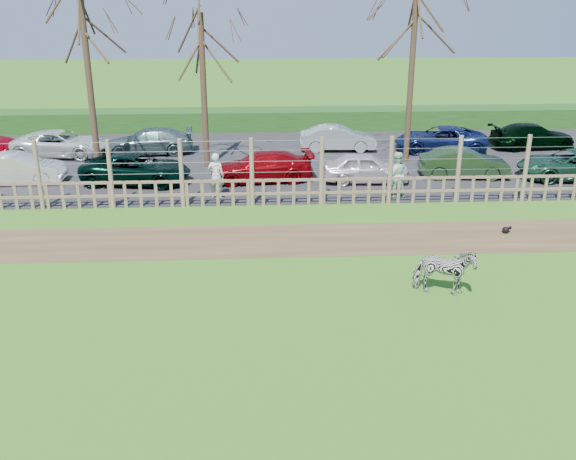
{
  "coord_description": "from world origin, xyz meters",
  "views": [
    {
      "loc": [
        0.11,
        -14.19,
        7.41
      ],
      "look_at": [
        1.0,
        2.5,
        1.1
      ],
      "focal_mm": 40.0,
      "sensor_mm": 36.0,
      "label": 1
    }
  ],
  "objects_px": {
    "crow": "(506,230)",
    "car_3": "(262,167)",
    "tree_right": "(413,42)",
    "visitor_a": "(216,176)",
    "tree_left": "(85,37)",
    "car_6": "(572,165)",
    "zebra": "(444,271)",
    "tree_mid": "(202,54)",
    "car_1": "(18,168)",
    "car_2": "(136,169)",
    "car_13": "(532,136)",
    "car_11": "(338,138)",
    "car_4": "(366,168)",
    "car_8": "(60,144)",
    "car_12": "(441,139)",
    "car_5": "(464,163)",
    "car_9": "(149,141)",
    "visitor_b": "(396,175)"
  },
  "relations": [
    {
      "from": "tree_left",
      "to": "car_3",
      "type": "xyz_separation_m",
      "value": [
        6.89,
        -1.45,
        -4.98
      ]
    },
    {
      "from": "visitor_b",
      "to": "tree_left",
      "type": "bearing_deg",
      "value": -23.46
    },
    {
      "from": "visitor_a",
      "to": "car_6",
      "type": "height_order",
      "value": "visitor_a"
    },
    {
      "from": "car_12",
      "to": "car_3",
      "type": "bearing_deg",
      "value": -54.36
    },
    {
      "from": "visitor_b",
      "to": "car_2",
      "type": "relative_size",
      "value": 0.4
    },
    {
      "from": "car_4",
      "to": "car_9",
      "type": "relative_size",
      "value": 0.85
    },
    {
      "from": "car_4",
      "to": "car_5",
      "type": "bearing_deg",
      "value": -80.46
    },
    {
      "from": "tree_right",
      "to": "car_11",
      "type": "relative_size",
      "value": 2.02
    },
    {
      "from": "tree_right",
      "to": "car_1",
      "type": "xyz_separation_m",
      "value": [
        -16.39,
        -2.71,
        -4.6
      ]
    },
    {
      "from": "crow",
      "to": "car_3",
      "type": "relative_size",
      "value": 0.07
    },
    {
      "from": "car_9",
      "to": "tree_right",
      "type": "bearing_deg",
      "value": 76.27
    },
    {
      "from": "tree_left",
      "to": "car_3",
      "type": "relative_size",
      "value": 1.9
    },
    {
      "from": "car_13",
      "to": "car_3",
      "type": "bearing_deg",
      "value": 104.9
    },
    {
      "from": "tree_left",
      "to": "car_13",
      "type": "xyz_separation_m",
      "value": [
        20.22,
        3.6,
        -4.98
      ]
    },
    {
      "from": "tree_mid",
      "to": "car_1",
      "type": "height_order",
      "value": "tree_mid"
    },
    {
      "from": "car_8",
      "to": "car_9",
      "type": "distance_m",
      "value": 4.05
    },
    {
      "from": "visitor_b",
      "to": "car_13",
      "type": "relative_size",
      "value": 0.42
    },
    {
      "from": "car_2",
      "to": "car_5",
      "type": "relative_size",
      "value": 1.19
    },
    {
      "from": "visitor_a",
      "to": "car_13",
      "type": "distance_m",
      "value": 16.72
    },
    {
      "from": "car_2",
      "to": "car_3",
      "type": "bearing_deg",
      "value": -81.52
    },
    {
      "from": "visitor_a",
      "to": "car_13",
      "type": "bearing_deg",
      "value": -138.17
    },
    {
      "from": "tree_left",
      "to": "car_2",
      "type": "height_order",
      "value": "tree_left"
    },
    {
      "from": "tree_left",
      "to": "tree_right",
      "type": "height_order",
      "value": "tree_left"
    },
    {
      "from": "car_6",
      "to": "visitor_a",
      "type": "bearing_deg",
      "value": -78.87
    },
    {
      "from": "zebra",
      "to": "car_8",
      "type": "bearing_deg",
      "value": 55.58
    },
    {
      "from": "car_3",
      "to": "car_8",
      "type": "xyz_separation_m",
      "value": [
        -9.31,
        4.61,
        0.0
      ]
    },
    {
      "from": "tree_right",
      "to": "car_2",
      "type": "height_order",
      "value": "tree_right"
    },
    {
      "from": "car_1",
      "to": "car_13",
      "type": "bearing_deg",
      "value": -80.17
    },
    {
      "from": "car_8",
      "to": "car_12",
      "type": "relative_size",
      "value": 1.0
    },
    {
      "from": "car_5",
      "to": "car_6",
      "type": "distance_m",
      "value": 4.38
    },
    {
      "from": "car_4",
      "to": "crow",
      "type": "bearing_deg",
      "value": -145.95
    },
    {
      "from": "car_5",
      "to": "crow",
      "type": "bearing_deg",
      "value": -179.98
    },
    {
      "from": "car_1",
      "to": "car_11",
      "type": "relative_size",
      "value": 1.0
    },
    {
      "from": "car_4",
      "to": "car_5",
      "type": "height_order",
      "value": "same"
    },
    {
      "from": "tree_right",
      "to": "car_6",
      "type": "xyz_separation_m",
      "value": [
        6.13,
        -3.31,
        -4.6
      ]
    },
    {
      "from": "zebra",
      "to": "car_2",
      "type": "xyz_separation_m",
      "value": [
        -9.52,
        10.5,
        -0.01
      ]
    },
    {
      "from": "tree_right",
      "to": "visitor_a",
      "type": "bearing_deg",
      "value": -148.32
    },
    {
      "from": "tree_left",
      "to": "tree_right",
      "type": "distance_m",
      "value": 13.59
    },
    {
      "from": "tree_left",
      "to": "car_2",
      "type": "bearing_deg",
      "value": -39.31
    },
    {
      "from": "tree_mid",
      "to": "car_1",
      "type": "relative_size",
      "value": 1.87
    },
    {
      "from": "visitor_a",
      "to": "car_8",
      "type": "relative_size",
      "value": 0.4
    },
    {
      "from": "car_2",
      "to": "car_5",
      "type": "distance_m",
      "value": 13.42
    },
    {
      "from": "car_1",
      "to": "car_3",
      "type": "distance_m",
      "value": 9.78
    },
    {
      "from": "tree_mid",
      "to": "car_13",
      "type": "bearing_deg",
      "value": 9.4
    },
    {
      "from": "car_1",
      "to": "car_6",
      "type": "distance_m",
      "value": 22.52
    },
    {
      "from": "visitor_b",
      "to": "car_13",
      "type": "height_order",
      "value": "visitor_b"
    },
    {
      "from": "zebra",
      "to": "crow",
      "type": "height_order",
      "value": "zebra"
    },
    {
      "from": "car_3",
      "to": "car_12",
      "type": "xyz_separation_m",
      "value": [
        8.65,
        4.59,
        0.0
      ]
    },
    {
      "from": "car_12",
      "to": "car_13",
      "type": "xyz_separation_m",
      "value": [
        4.69,
        0.46,
        0.0
      ]
    },
    {
      "from": "tree_mid",
      "to": "car_13",
      "type": "relative_size",
      "value": 1.65
    }
  ]
}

